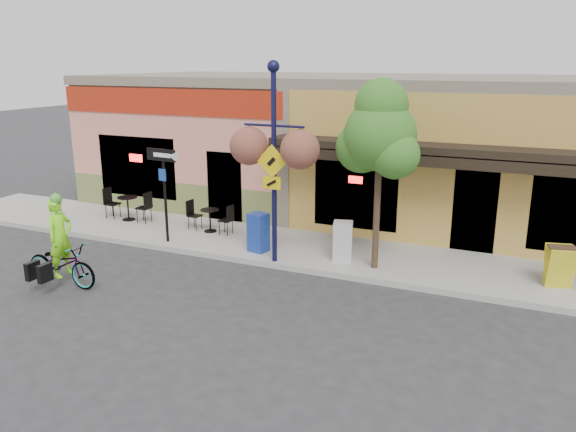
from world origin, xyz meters
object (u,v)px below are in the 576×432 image
object	(u,v)px
newspaper_box_blue	(258,232)
building	(358,142)
street_tree	(378,176)
cyclist_rider	(61,248)
bicycle	(62,264)
lamp_post	(274,165)
newspaper_box_grey	(343,241)
one_way_sign	(165,196)

from	to	relation	value
newspaper_box_blue	building	bearing A→B (deg)	96.37
building	newspaper_box_blue	world-z (taller)	building
building	street_tree	size ratio (longest dim) A/B	4.02
building	street_tree	xyz separation A→B (m)	(2.39, -6.30, 0.16)
cyclist_rider	street_tree	world-z (taller)	street_tree
bicycle	lamp_post	world-z (taller)	lamp_post
cyclist_rider	newspaper_box_blue	bearing A→B (deg)	-42.06
street_tree	cyclist_rider	bearing A→B (deg)	-150.44
building	lamp_post	size ratio (longest dim) A/B	3.74
building	lamp_post	distance (m)	6.86
cyclist_rider	newspaper_box_grey	size ratio (longest dim) A/B	1.81
cyclist_rider	newspaper_box_blue	world-z (taller)	cyclist_rider
bicycle	lamp_post	bearing A→B (deg)	-52.49
bicycle	lamp_post	xyz separation A→B (m)	(3.95, 3.03, 2.08)
newspaper_box_grey	one_way_sign	bearing A→B (deg)	170.73
building	street_tree	world-z (taller)	street_tree
bicycle	cyclist_rider	distance (m)	0.40
newspaper_box_blue	newspaper_box_grey	xyz separation A→B (m)	(2.24, 0.21, -0.01)
bicycle	newspaper_box_grey	size ratio (longest dim) A/B	1.92
building	newspaper_box_grey	xyz separation A→B (m)	(1.52, -6.13, -1.60)
lamp_post	newspaper_box_blue	world-z (taller)	lamp_post
newspaper_box_blue	street_tree	size ratio (longest dim) A/B	0.23
newspaper_box_grey	street_tree	world-z (taller)	street_tree
bicycle	one_way_sign	size ratio (longest dim) A/B	0.74
building	newspaper_box_blue	bearing A→B (deg)	-96.45
building	lamp_post	bearing A→B (deg)	-90.12
one_way_sign	building	bearing A→B (deg)	69.62
bicycle	newspaper_box_blue	world-z (taller)	newspaper_box_blue
building	bicycle	xyz separation A→B (m)	(-3.97, -9.88, -1.75)
building	newspaper_box_grey	distance (m)	6.51
building	lamp_post	xyz separation A→B (m)	(-0.01, -6.85, 0.33)
lamp_post	street_tree	bearing A→B (deg)	13.76
bicycle	one_way_sign	xyz separation A→B (m)	(0.57, 3.28, 0.94)
bicycle	street_tree	xyz separation A→B (m)	(6.36, 3.58, 1.91)
building	cyclist_rider	bearing A→B (deg)	-111.63
newspaper_box_grey	street_tree	bearing A→B (deg)	-25.82
one_way_sign	street_tree	size ratio (longest dim) A/B	0.57
cyclist_rider	newspaper_box_blue	size ratio (longest dim) A/B	1.77
building	newspaper_box_blue	xyz separation A→B (m)	(-0.72, -6.34, -1.59)
building	bicycle	distance (m)	10.79
building	bicycle	bearing A→B (deg)	-111.88
building	one_way_sign	size ratio (longest dim) A/B	7.05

